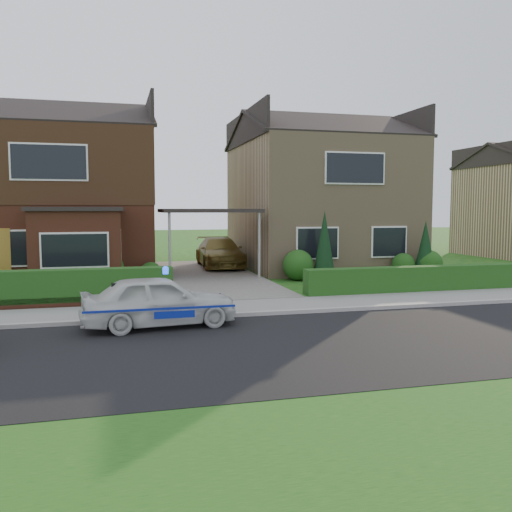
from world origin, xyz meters
name	(u,v)px	position (x,y,z in m)	size (l,w,h in m)	color
ground	(300,345)	(0.00, 0.00, 0.00)	(120.00, 120.00, 0.00)	#134813
road	(300,345)	(0.00, 0.00, 0.00)	(60.00, 6.00, 0.02)	black
kerb	(261,314)	(0.00, 3.05, 0.06)	(60.00, 0.16, 0.12)	#9E9993
sidewalk	(251,307)	(0.00, 4.10, 0.05)	(60.00, 2.00, 0.10)	slate
grass_verge	(443,449)	(0.00, -5.00, 0.00)	(60.00, 4.00, 0.01)	#134813
driveway	(209,276)	(0.00, 11.00, 0.06)	(3.80, 12.00, 0.12)	#666059
house_left	(61,184)	(-5.78, 13.90, 3.81)	(7.50, 9.53, 7.25)	brown
house_right	(319,190)	(5.80, 13.99, 3.66)	(7.50, 8.06, 7.25)	tan
carport_link	(209,212)	(0.00, 10.95, 2.66)	(3.80, 3.00, 2.77)	black
dwarf_wall	(35,304)	(-5.80, 5.30, 0.18)	(7.70, 0.25, 0.36)	brown
hedge_left	(36,310)	(-5.80, 5.45, 0.00)	(7.50, 0.55, 0.90)	#1C3A12
hedge_right	(413,294)	(5.80, 5.35, 0.00)	(7.50, 0.55, 0.80)	#1C3A12
shrub_left_mid	(105,269)	(-4.00, 9.30, 0.66)	(1.32, 1.32, 1.32)	#1C3A12
shrub_left_near	(151,273)	(-2.40, 9.60, 0.42)	(0.84, 0.84, 0.84)	#1C3A12
shrub_right_near	(298,265)	(3.20, 9.40, 0.60)	(1.20, 1.20, 1.20)	#1C3A12
shrub_right_mid	(403,265)	(7.80, 9.50, 0.48)	(0.96, 0.96, 0.96)	#1C3A12
shrub_right_far	(429,263)	(8.80, 9.20, 0.54)	(1.08, 1.08, 1.08)	#1C3A12
conifer_a	(324,247)	(4.20, 9.20, 1.30)	(0.90, 0.90, 2.60)	black
conifer_b	(425,250)	(8.60, 9.20, 1.10)	(0.90, 0.90, 2.20)	black
police_car	(159,301)	(-2.67, 2.40, 0.61)	(3.30, 3.73, 1.39)	silver
driveway_car	(220,252)	(1.00, 13.97, 0.78)	(1.85, 4.56, 1.32)	brown
potted_plant_c	(57,292)	(-5.30, 6.09, 0.39)	(0.43, 0.43, 0.78)	gray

